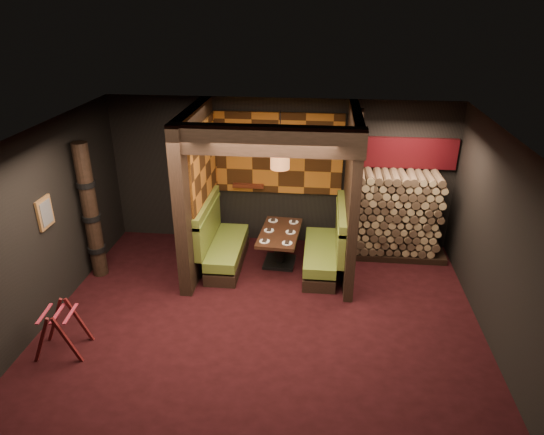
{
  "coord_description": "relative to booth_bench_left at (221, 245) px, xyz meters",
  "views": [
    {
      "loc": [
        0.76,
        -5.98,
        4.52
      ],
      "look_at": [
        0.0,
        1.3,
        1.15
      ],
      "focal_mm": 32.0,
      "sensor_mm": 36.0,
      "label": 1
    }
  ],
  "objects": [
    {
      "name": "pendant_lamp",
      "position": [
        1.05,
        0.08,
        1.69
      ],
      "size": [
        0.32,
        0.32,
        0.98
      ],
      "color": "#AF6434",
      "rests_on": "ceiling"
    },
    {
      "name": "header_beam",
      "position": [
        0.94,
        -0.95,
        2.23
      ],
      "size": [
        2.85,
        0.18,
        0.44
      ],
      "primitive_type": "cube",
      "color": "black",
      "rests_on": "partition_left"
    },
    {
      "name": "ceiling",
      "position": [
        0.96,
        -1.65,
        2.46
      ],
      "size": [
        6.5,
        5.5,
        0.02
      ],
      "primitive_type": "cube",
      "color": "black",
      "rests_on": "ground"
    },
    {
      "name": "floor",
      "position": [
        0.96,
        -1.65,
        -0.41
      ],
      "size": [
        6.5,
        5.5,
        0.02
      ],
      "primitive_type": "cube",
      "color": "black",
      "rests_on": "ground"
    },
    {
      "name": "wall_front",
      "position": [
        0.96,
        -4.41,
        1.02
      ],
      "size": [
        6.5,
        0.02,
        2.85
      ],
      "primitive_type": "cube",
      "color": "black",
      "rests_on": "ground"
    },
    {
      "name": "framed_picture",
      "position": [
        -2.25,
        -1.55,
        1.22
      ],
      "size": [
        0.05,
        0.36,
        0.46
      ],
      "color": "olive",
      "rests_on": "wall_left"
    },
    {
      "name": "bay_front_post",
      "position": [
        2.35,
        0.31,
        1.02
      ],
      "size": [
        0.08,
        0.08,
        2.85
      ],
      "primitive_type": "cube",
      "color": "black",
      "rests_on": "floor"
    },
    {
      "name": "partition_right",
      "position": [
        2.26,
        0.05,
        1.02
      ],
      "size": [
        0.15,
        2.1,
        2.85
      ],
      "primitive_type": "cube",
      "color": "black",
      "rests_on": "floor"
    },
    {
      "name": "firewood_stack",
      "position": [
        3.25,
        0.7,
        0.42
      ],
      "size": [
        1.73,
        0.7,
        1.64
      ],
      "color": "black",
      "rests_on": "floor"
    },
    {
      "name": "booth_bench_right",
      "position": [
        1.89,
        0.0,
        0.0
      ],
      "size": [
        0.68,
        1.6,
        1.14
      ],
      "color": "black",
      "rests_on": "floor"
    },
    {
      "name": "wall_back",
      "position": [
        0.96,
        1.11,
        1.02
      ],
      "size": [
        6.5,
        0.02,
        2.85
      ],
      "primitive_type": "cube",
      "color": "black",
      "rests_on": "ground"
    },
    {
      "name": "lacquer_shelf",
      "position": [
        0.36,
        1.0,
        0.78
      ],
      "size": [
        0.6,
        0.12,
        0.07
      ],
      "primitive_type": "cube",
      "color": "#4F1D10",
      "rests_on": "wall_back"
    },
    {
      "name": "dining_table",
      "position": [
        1.05,
        0.13,
        0.03
      ],
      "size": [
        0.76,
        1.29,
        0.66
      ],
      "color": "black",
      "rests_on": "floor"
    },
    {
      "name": "booth_bench_left",
      "position": [
        0.0,
        0.0,
        0.0
      ],
      "size": [
        0.68,
        1.6,
        1.14
      ],
      "color": "black",
      "rests_on": "floor"
    },
    {
      "name": "mosaic_header",
      "position": [
        3.25,
        1.03,
        1.52
      ],
      "size": [
        1.83,
        0.1,
        0.56
      ],
      "primitive_type": "cube",
      "color": "maroon",
      "rests_on": "wall_back"
    },
    {
      "name": "totem_column",
      "position": [
        -2.09,
        -0.55,
        0.79
      ],
      "size": [
        0.31,
        0.31,
        2.4
      ],
      "color": "black",
      "rests_on": "floor"
    },
    {
      "name": "wall_right",
      "position": [
        4.22,
        -1.65,
        1.02
      ],
      "size": [
        0.02,
        5.5,
        2.85
      ],
      "primitive_type": "cube",
      "color": "black",
      "rests_on": "ground"
    },
    {
      "name": "luggage_rack",
      "position": [
        -1.71,
        -2.58,
        -0.02
      ],
      "size": [
        0.74,
        0.55,
        0.75
      ],
      "color": "#4E1112",
      "rests_on": "floor"
    },
    {
      "name": "tapa_side_panel",
      "position": [
        -0.27,
        0.17,
        1.45
      ],
      "size": [
        0.04,
        1.85,
        1.45
      ],
      "primitive_type": "cube",
      "color": "#A75C1B",
      "rests_on": "partition_left"
    },
    {
      "name": "wall_left",
      "position": [
        -2.3,
        -1.65,
        1.02
      ],
      "size": [
        0.02,
        5.5,
        2.85
      ],
      "primitive_type": "cube",
      "color": "black",
      "rests_on": "ground"
    },
    {
      "name": "tapa_back_panel",
      "position": [
        0.94,
        1.06,
        1.42
      ],
      "size": [
        2.4,
        0.06,
        1.55
      ],
      "primitive_type": "cube",
      "color": "#A75C1B",
      "rests_on": "wall_back"
    },
    {
      "name": "place_settings",
      "position": [
        1.05,
        0.13,
        0.27
      ],
      "size": [
        0.63,
        1.06,
        0.03
      ],
      "color": "white",
      "rests_on": "dining_table"
    },
    {
      "name": "partition_left",
      "position": [
        -0.39,
        -0.0,
        1.02
      ],
      "size": [
        0.2,
        2.2,
        2.85
      ],
      "primitive_type": "cube",
      "color": "black",
      "rests_on": "floor"
    }
  ]
}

